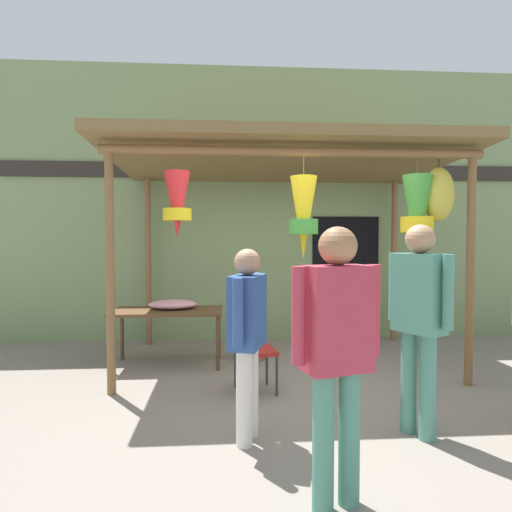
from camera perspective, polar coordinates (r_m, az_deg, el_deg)
The scene contains 10 objects.
ground_plane at distance 4.91m, azimuth 5.28°, elevation -17.09°, with size 30.00×30.00×0.00m, color gray.
shop_facade at distance 7.01m, azimuth 2.25°, elevation 6.92°, with size 12.27×0.29×4.40m.
market_stall_canopy at distance 5.47m, azimuth 4.87°, elevation 11.21°, with size 4.39×2.63×2.80m.
display_table at distance 5.60m, azimuth -11.87°, elevation -7.90°, with size 1.40×0.66×0.72m.
flower_heap_on_table at distance 5.64m, azimuth -11.07°, elevation -6.44°, with size 0.63×0.44×0.12m.
folding_chair at distance 4.55m, azimuth -1.02°, elevation -12.02°, with size 0.47×0.47×0.84m.
wicker_basket_by_table at distance 5.86m, azimuth -0.70°, elevation -12.63°, with size 0.39×0.39×0.24m, color brown.
vendor_in_orange at distance 3.72m, azimuth 21.20°, elevation -6.94°, with size 0.39×0.53×1.75m.
customer_foreground at distance 2.61m, azimuth 10.91°, elevation -11.43°, with size 0.57×0.32×1.70m.
shopper_by_bananas at distance 3.41m, azimuth -1.16°, elevation -9.86°, with size 0.34×0.57×1.55m.
Camera 1 is at (-0.75, -4.57, 1.62)m, focal length 29.55 mm.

